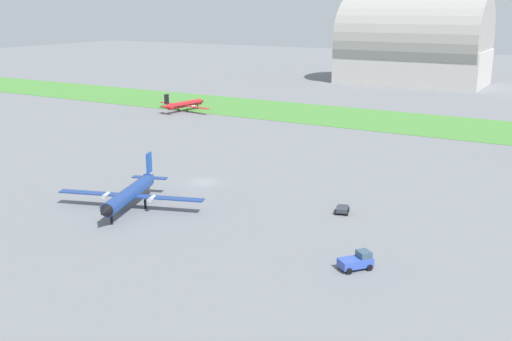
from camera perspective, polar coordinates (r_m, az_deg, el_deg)
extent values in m
plane|color=slate|center=(96.23, -5.02, -1.12)|extent=(600.00, 600.00, 0.00)
cube|color=#478438|center=(153.87, 9.22, 5.06)|extent=(360.00, 28.00, 0.08)
cylinder|color=red|center=(161.71, -6.84, 6.34)|extent=(3.51, 11.84, 1.63)
cone|color=black|center=(166.25, -5.22, 6.64)|extent=(1.84, 1.87, 1.60)
cone|color=red|center=(157.07, -8.64, 6.08)|extent=(1.82, 2.49, 1.47)
cube|color=black|center=(161.73, -6.84, 6.30)|extent=(3.44, 11.20, 0.23)
cube|color=red|center=(164.75, -8.01, 6.37)|extent=(9.03, 2.58, 0.16)
cube|color=red|center=(158.38, -5.79, 6.07)|extent=(9.03, 2.58, 0.16)
cylinder|color=#B7BABF|center=(163.90, -7.51, 6.34)|extent=(0.73, 1.37, 0.52)
cylinder|color=#B7BABF|center=(159.82, -6.08, 6.15)|extent=(0.73, 1.37, 0.52)
cube|color=black|center=(156.99, -8.58, 6.78)|extent=(0.43, 1.48, 2.61)
cube|color=red|center=(158.13, -8.83, 6.12)|extent=(2.41, 1.34, 0.13)
cube|color=red|center=(156.46, -8.27, 6.04)|extent=(2.41, 1.34, 0.13)
cylinder|color=black|center=(165.32, -5.61, 6.09)|extent=(0.29, 0.29, 1.14)
cylinder|color=black|center=(162.53, -7.43, 5.87)|extent=(0.29, 0.29, 1.14)
cylinder|color=black|center=(160.24, -6.63, 5.76)|extent=(0.29, 0.29, 1.14)
cylinder|color=navy|center=(84.11, -12.09, -2.23)|extent=(6.10, 13.79, 1.93)
cone|color=black|center=(77.51, -14.37, -3.92)|extent=(2.39, 2.41, 1.89)
cone|color=navy|center=(91.15, -10.07, -0.58)|extent=(2.48, 3.10, 1.73)
cube|color=#19479E|center=(84.15, -12.09, -2.33)|extent=(5.90, 13.07, 0.27)
cube|color=navy|center=(82.60, -8.60, -2.63)|extent=(10.50, 4.55, 0.19)
cube|color=navy|center=(86.77, -15.19, -2.12)|extent=(10.50, 4.55, 0.19)
cylinder|color=#B7BABF|center=(82.79, -9.97, -2.65)|extent=(1.06, 1.66, 0.62)
cylinder|color=#B7BABF|center=(85.48, -14.21, -2.32)|extent=(1.06, 1.66, 0.62)
cube|color=#19479E|center=(90.22, -10.23, 0.73)|extent=(0.75, 1.72, 3.08)
cube|color=navy|center=(90.34, -9.37, -0.73)|extent=(2.92, 1.93, 0.15)
cube|color=navy|center=(91.33, -10.95, -0.63)|extent=(2.92, 1.93, 0.15)
cylinder|color=black|center=(79.68, -13.69, -4.59)|extent=(0.35, 0.35, 1.35)
cylinder|color=black|center=(84.72, -10.59, -3.19)|extent=(0.35, 0.35, 1.35)
cylinder|color=black|center=(86.21, -12.94, -2.99)|extent=(0.35, 0.35, 1.35)
cube|color=#334FB2|center=(65.61, 9.52, -8.68)|extent=(3.67, 3.93, 0.90)
cube|color=#334C60|center=(65.78, 10.31, -7.90)|extent=(1.99, 1.96, 0.70)
cylinder|color=black|center=(67.10, 10.05, -8.56)|extent=(0.64, 0.70, 0.70)
cylinder|color=black|center=(65.71, 10.86, -9.14)|extent=(0.64, 0.70, 0.70)
cylinder|color=black|center=(65.92, 8.15, -8.93)|extent=(0.64, 0.70, 0.70)
cylinder|color=black|center=(64.51, 8.93, -9.53)|extent=(0.64, 0.70, 0.70)
cube|color=#2D333D|center=(82.35, 8.29, -3.67)|extent=(2.09, 2.71, 0.55)
cylinder|color=black|center=(81.59, 8.74, -4.08)|extent=(0.43, 0.74, 0.70)
cylinder|color=black|center=(81.72, 7.70, -4.00)|extent=(0.43, 0.74, 0.70)
cylinder|color=black|center=(83.17, 8.86, -3.70)|extent=(0.43, 0.74, 0.70)
cylinder|color=black|center=(83.30, 7.83, -3.62)|extent=(0.43, 0.74, 0.70)
cube|color=#BCB7B2|center=(227.32, 14.76, 9.69)|extent=(51.07, 28.64, 12.63)
cylinder|color=gray|center=(226.65, 14.92, 11.99)|extent=(50.05, 31.50, 31.50)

